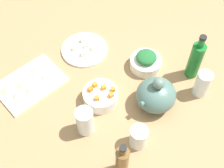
# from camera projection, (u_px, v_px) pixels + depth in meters

# --- Properties ---
(tabletop) EXTENTS (1.90, 1.90, 0.03)m
(tabletop) POSITION_uv_depth(u_px,v_px,m) (112.00, 92.00, 1.32)
(tabletop) COLOR #9C764F
(tabletop) RESTS_ON ground
(cutting_board) EXTENTS (0.29, 0.21, 0.01)m
(cutting_board) POSITION_uv_depth(u_px,v_px,m) (30.00, 83.00, 1.33)
(cutting_board) COLOR white
(cutting_board) RESTS_ON tabletop
(plate_tofu) EXTENTS (0.22, 0.22, 0.01)m
(plate_tofu) POSITION_uv_depth(u_px,v_px,m) (84.00, 50.00, 1.44)
(plate_tofu) COLOR white
(plate_tofu) RESTS_ON tabletop
(bowl_greens) EXTENTS (0.14, 0.14, 0.05)m
(bowl_greens) POSITION_uv_depth(u_px,v_px,m) (146.00, 63.00, 1.37)
(bowl_greens) COLOR white
(bowl_greens) RESTS_ON tabletop
(bowl_carrots) EXTENTS (0.15, 0.15, 0.06)m
(bowl_carrots) POSITION_uv_depth(u_px,v_px,m) (101.00, 96.00, 1.26)
(bowl_carrots) COLOR white
(bowl_carrots) RESTS_ON tabletop
(teapot) EXTENTS (0.18, 0.16, 0.17)m
(teapot) POSITION_uv_depth(u_px,v_px,m) (156.00, 95.00, 1.22)
(teapot) COLOR #4A6A63
(teapot) RESTS_ON tabletop
(bottle_0) EXTENTS (0.05, 0.05, 0.20)m
(bottle_0) POSITION_uv_depth(u_px,v_px,m) (122.00, 161.00, 1.04)
(bottle_0) COLOR brown
(bottle_0) RESTS_ON tabletop
(bottle_1) EXTENTS (0.06, 0.06, 0.24)m
(bottle_1) POSITION_uv_depth(u_px,v_px,m) (195.00, 60.00, 1.28)
(bottle_1) COLOR #186D29
(bottle_1) RESTS_ON tabletop
(drinking_glass_0) EXTENTS (0.06, 0.06, 0.13)m
(drinking_glass_0) POSITION_uv_depth(u_px,v_px,m) (202.00, 84.00, 1.25)
(drinking_glass_0) COLOR white
(drinking_glass_0) RESTS_ON tabletop
(drinking_glass_1) EXTENTS (0.07, 0.07, 0.13)m
(drinking_glass_1) POSITION_uv_depth(u_px,v_px,m) (85.00, 121.00, 1.15)
(drinking_glass_1) COLOR white
(drinking_glass_1) RESTS_ON tabletop
(drinking_glass_2) EXTENTS (0.07, 0.07, 0.10)m
(drinking_glass_2) POSITION_uv_depth(u_px,v_px,m) (139.00, 137.00, 1.13)
(drinking_glass_2) COLOR white
(drinking_glass_2) RESTS_ON tabletop
(carrot_cube_0) EXTENTS (0.02, 0.02, 0.02)m
(carrot_cube_0) POSITION_uv_depth(u_px,v_px,m) (104.00, 87.00, 1.24)
(carrot_cube_0) COLOR orange
(carrot_cube_0) RESTS_ON bowl_carrots
(carrot_cube_1) EXTENTS (0.02, 0.02, 0.02)m
(carrot_cube_1) POSITION_uv_depth(u_px,v_px,m) (95.00, 85.00, 1.25)
(carrot_cube_1) COLOR orange
(carrot_cube_1) RESTS_ON bowl_carrots
(carrot_cube_2) EXTENTS (0.02, 0.02, 0.02)m
(carrot_cube_2) POSITION_uv_depth(u_px,v_px,m) (111.00, 95.00, 1.21)
(carrot_cube_2) COLOR orange
(carrot_cube_2) RESTS_ON bowl_carrots
(carrot_cube_3) EXTENTS (0.02, 0.02, 0.02)m
(carrot_cube_3) POSITION_uv_depth(u_px,v_px,m) (97.00, 98.00, 1.21)
(carrot_cube_3) COLOR orange
(carrot_cube_3) RESTS_ON bowl_carrots
(carrot_cube_4) EXTENTS (0.02, 0.02, 0.02)m
(carrot_cube_4) POSITION_uv_depth(u_px,v_px,m) (90.00, 89.00, 1.23)
(carrot_cube_4) COLOR orange
(carrot_cube_4) RESTS_ON bowl_carrots
(carrot_cube_5) EXTENTS (0.02, 0.02, 0.02)m
(carrot_cube_5) POSITION_uv_depth(u_px,v_px,m) (113.00, 89.00, 1.23)
(carrot_cube_5) COLOR orange
(carrot_cube_5) RESTS_ON bowl_carrots
(chopped_greens_mound) EXTENTS (0.12, 0.12, 0.04)m
(chopped_greens_mound) POSITION_uv_depth(u_px,v_px,m) (147.00, 57.00, 1.33)
(chopped_greens_mound) COLOR #21602E
(chopped_greens_mound) RESTS_ON bowl_greens
(tofu_cube_0) EXTENTS (0.03, 0.03, 0.02)m
(tofu_cube_0) POSITION_uv_depth(u_px,v_px,m) (84.00, 54.00, 1.41)
(tofu_cube_0) COLOR white
(tofu_cube_0) RESTS_ON plate_tofu
(tofu_cube_1) EXTENTS (0.03, 0.03, 0.02)m
(tofu_cube_1) POSITION_uv_depth(u_px,v_px,m) (93.00, 47.00, 1.43)
(tofu_cube_1) COLOR silver
(tofu_cube_1) RESTS_ON plate_tofu
(tofu_cube_2) EXTENTS (0.03, 0.03, 0.02)m
(tofu_cube_2) POSITION_uv_depth(u_px,v_px,m) (75.00, 48.00, 1.43)
(tofu_cube_2) COLOR white
(tofu_cube_2) RESTS_ON plate_tofu
(tofu_cube_3) EXTENTS (0.03, 0.03, 0.02)m
(tofu_cube_3) POSITION_uv_depth(u_px,v_px,m) (83.00, 40.00, 1.46)
(tofu_cube_3) COLOR silver
(tofu_cube_3) RESTS_ON plate_tofu
(tofu_cube_4) EXTENTS (0.03, 0.03, 0.02)m
(tofu_cube_4) POSITION_uv_depth(u_px,v_px,m) (86.00, 45.00, 1.44)
(tofu_cube_4) COLOR white
(tofu_cube_4) RESTS_ON plate_tofu
(dumpling_0) EXTENTS (0.06, 0.06, 0.03)m
(dumpling_0) POSITION_uv_depth(u_px,v_px,m) (30.00, 91.00, 1.28)
(dumpling_0) COLOR beige
(dumpling_0) RESTS_ON cutting_board
(dumpling_1) EXTENTS (0.06, 0.06, 0.02)m
(dumpling_1) POSITION_uv_depth(u_px,v_px,m) (36.00, 70.00, 1.35)
(dumpling_1) COLOR beige
(dumpling_1) RESTS_ON cutting_board
(dumpling_2) EXTENTS (0.07, 0.06, 0.03)m
(dumpling_2) POSITION_uv_depth(u_px,v_px,m) (22.00, 84.00, 1.30)
(dumpling_2) COLOR beige
(dumpling_2) RESTS_ON cutting_board
(dumpling_3) EXTENTS (0.06, 0.06, 0.03)m
(dumpling_3) POSITION_uv_depth(u_px,v_px,m) (45.00, 77.00, 1.32)
(dumpling_3) COLOR beige
(dumpling_3) RESTS_ON cutting_board
(dumpling_4) EXTENTS (0.06, 0.06, 0.03)m
(dumpling_4) POSITION_uv_depth(u_px,v_px,m) (17.00, 97.00, 1.26)
(dumpling_4) COLOR beige
(dumpling_4) RESTS_ON cutting_board
(dumpling_5) EXTENTS (0.06, 0.06, 0.03)m
(dumpling_5) POSITION_uv_depth(u_px,v_px,m) (5.00, 89.00, 1.29)
(dumpling_5) COLOR beige
(dumpling_5) RESTS_ON cutting_board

